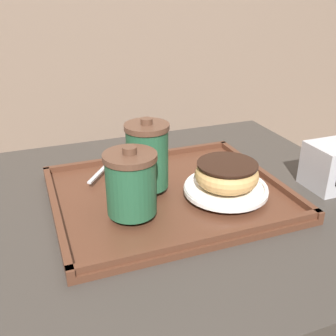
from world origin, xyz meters
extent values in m
cube|color=#38332D|center=(0.00, 0.00, 0.70)|extent=(0.80, 0.72, 0.03)
cylinder|color=#333338|center=(0.00, 0.00, 0.34)|extent=(0.08, 0.08, 0.69)
cube|color=#512D1E|center=(-0.01, 0.00, 0.72)|extent=(0.43, 0.36, 0.01)
cube|color=#512D1E|center=(-0.01, -0.17, 0.73)|extent=(0.43, 0.01, 0.01)
cube|color=#512D1E|center=(-0.01, 0.18, 0.73)|extent=(0.43, 0.01, 0.01)
cube|color=#512D1E|center=(-0.22, 0.00, 0.73)|extent=(0.01, 0.36, 0.01)
cube|color=#512D1E|center=(0.20, 0.00, 0.73)|extent=(0.01, 0.36, 0.01)
cylinder|color=#235638|center=(-0.10, -0.06, 0.79)|extent=(0.08, 0.08, 0.10)
cylinder|color=brown|center=(-0.10, -0.06, 0.84)|extent=(0.09, 0.09, 0.01)
cylinder|color=brown|center=(-0.10, -0.06, 0.85)|extent=(0.02, 0.02, 0.01)
cylinder|color=#235638|center=(-0.04, 0.02, 0.80)|extent=(0.08, 0.08, 0.11)
cylinder|color=brown|center=(-0.04, 0.02, 0.86)|extent=(0.08, 0.08, 0.01)
cylinder|color=brown|center=(-0.04, 0.02, 0.87)|extent=(0.02, 0.02, 0.01)
cylinder|color=white|center=(0.08, -0.05, 0.74)|extent=(0.16, 0.16, 0.01)
torus|color=white|center=(0.08, -0.05, 0.75)|extent=(0.16, 0.16, 0.01)
torus|color=tan|center=(0.08, -0.05, 0.77)|extent=(0.12, 0.12, 0.04)
cylinder|color=black|center=(0.08, -0.05, 0.80)|extent=(0.11, 0.11, 0.00)
ellipsoid|color=silver|center=(-0.08, 0.17, 0.75)|extent=(0.04, 0.04, 0.01)
cube|color=silver|center=(-0.12, 0.11, 0.74)|extent=(0.07, 0.09, 0.00)
cube|color=#B7B7BC|center=(0.32, -0.07, 0.76)|extent=(0.10, 0.09, 0.09)
camera|label=1|loc=(-0.25, -0.62, 1.09)|focal=42.00mm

